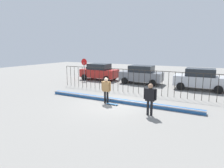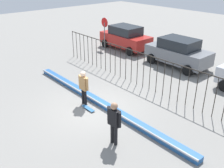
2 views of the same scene
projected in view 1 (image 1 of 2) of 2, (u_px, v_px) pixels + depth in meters
ground_plane at (114, 104)px, 12.39m from camera, size 60.00×60.00×0.00m
bowl_coping_ledge at (117, 100)px, 12.77m from camera, size 11.00×0.40×0.27m
perimeter_fence at (133, 79)px, 15.28m from camera, size 14.04×0.04×1.94m
skateboarder at (106, 88)px, 12.36m from camera, size 0.70×0.26×1.74m
skateboard at (112, 104)px, 12.16m from camera, size 0.80×0.20×0.07m
camera_operator at (150, 97)px, 10.08m from camera, size 0.72×0.27×1.77m
parked_car_red at (99, 72)px, 21.73m from camera, size 4.30×2.12×1.90m
parked_car_gray at (141, 74)px, 19.37m from camera, size 4.30×2.12×1.90m
parked_car_silver at (200, 79)px, 16.51m from camera, size 4.30×2.12×1.90m
stop_sign at (84, 66)px, 21.26m from camera, size 0.76×0.07×2.50m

